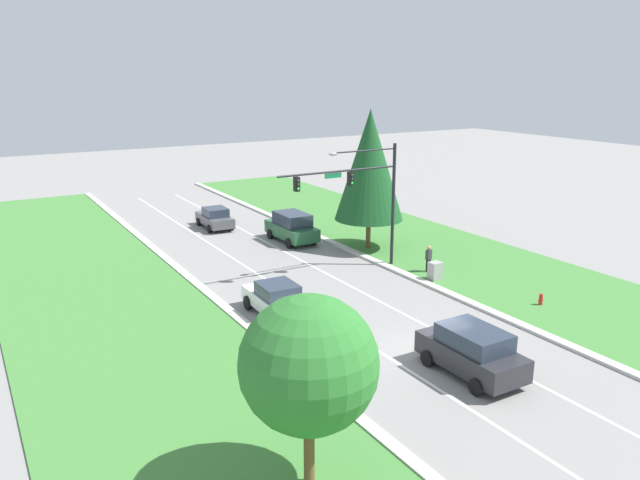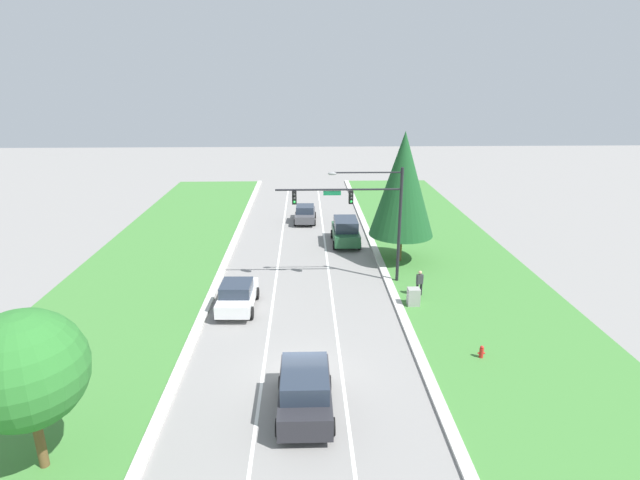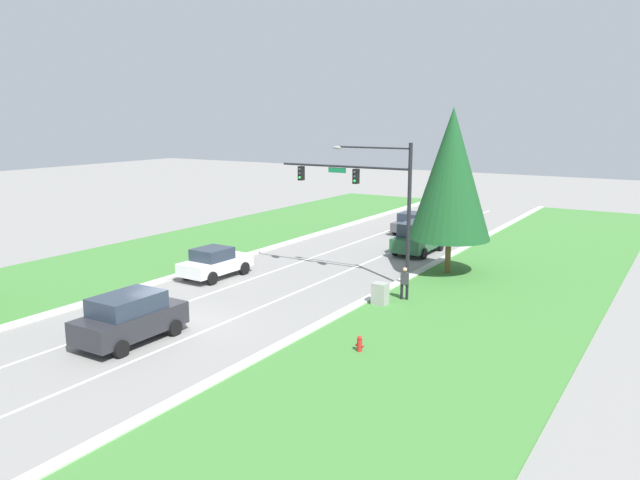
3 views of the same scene
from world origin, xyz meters
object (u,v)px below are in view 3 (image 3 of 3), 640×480
at_px(graphite_sedan, 412,223).
at_px(charcoal_suv, 130,317).
at_px(utility_cabinet, 380,294).
at_px(traffic_signal_mast, 369,189).
at_px(conifer_near_right_tree, 451,174).
at_px(fire_hydrant, 360,345).
at_px(forest_suv, 418,237).
at_px(pedestrian, 405,282).
at_px(white_sedan, 215,262).

relative_size(graphite_sedan, charcoal_suv, 0.94).
bearing_deg(utility_cabinet, graphite_sedan, 108.94).
xyz_separation_m(traffic_signal_mast, charcoal_suv, (-3.79, -13.40, -4.07)).
height_order(graphite_sedan, charcoal_suv, charcoal_suv).
bearing_deg(conifer_near_right_tree, charcoal_suv, -112.06).
bearing_deg(fire_hydrant, graphite_sedan, 108.98).
bearing_deg(forest_suv, pedestrian, -70.63).
bearing_deg(conifer_near_right_tree, graphite_sedan, 122.42).
distance_m(white_sedan, fire_hydrant, 13.65).
height_order(utility_cabinet, pedestrian, pedestrian).
distance_m(utility_cabinet, fire_hydrant, 6.23).
xyz_separation_m(forest_suv, fire_hydrant, (5.10, -17.72, -0.73)).
height_order(white_sedan, utility_cabinet, white_sedan).
bearing_deg(graphite_sedan, fire_hydrant, -69.17).
distance_m(graphite_sedan, forest_suv, 7.30).
xyz_separation_m(white_sedan, utility_cabinet, (10.28, 0.05, -0.31)).
distance_m(graphite_sedan, charcoal_suv, 27.98).
height_order(white_sedan, pedestrian, white_sedan).
bearing_deg(charcoal_suv, forest_suv, 80.97).
bearing_deg(fire_hydrant, forest_suv, 106.05).
bearing_deg(fire_hydrant, charcoal_suv, -156.21).
distance_m(white_sedan, charcoal_suv, 10.31).
bearing_deg(utility_cabinet, fire_hydrant, -70.86).
relative_size(fire_hydrant, conifer_near_right_tree, 0.07).
bearing_deg(white_sedan, forest_suv, 60.36).
bearing_deg(utility_cabinet, pedestrian, 64.86).
xyz_separation_m(traffic_signal_mast, conifer_near_right_tree, (3.16, 3.78, 0.67)).
height_order(white_sedan, forest_suv, forest_suv).
xyz_separation_m(white_sedan, forest_suv, (7.22, 11.89, 0.20)).
distance_m(traffic_signal_mast, utility_cabinet, 6.45).
xyz_separation_m(forest_suv, charcoal_suv, (-3.34, -21.44, -0.05)).
bearing_deg(graphite_sedan, charcoal_suv, -88.35).
distance_m(white_sedan, utility_cabinet, 10.29).
relative_size(white_sedan, conifer_near_right_tree, 0.47).
xyz_separation_m(utility_cabinet, pedestrian, (0.64, 1.37, 0.37)).
bearing_deg(white_sedan, utility_cabinet, 1.91).
height_order(utility_cabinet, fire_hydrant, utility_cabinet).
height_order(charcoal_suv, conifer_near_right_tree, conifer_near_right_tree).
distance_m(pedestrian, conifer_near_right_tree, 7.85).
distance_m(fire_hydrant, conifer_near_right_tree, 14.58).
relative_size(charcoal_suv, pedestrian, 2.69).
distance_m(charcoal_suv, fire_hydrant, 9.25).
height_order(traffic_signal_mast, fire_hydrant, traffic_signal_mast).
height_order(forest_suv, pedestrian, forest_suv).
height_order(forest_suv, charcoal_suv, forest_suv).
bearing_deg(pedestrian, fire_hydrant, 86.69).
bearing_deg(traffic_signal_mast, pedestrian, -36.72).
bearing_deg(white_sedan, charcoal_suv, -66.24).
distance_m(charcoal_suv, utility_cabinet, 11.55).
height_order(white_sedan, charcoal_suv, charcoal_suv).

